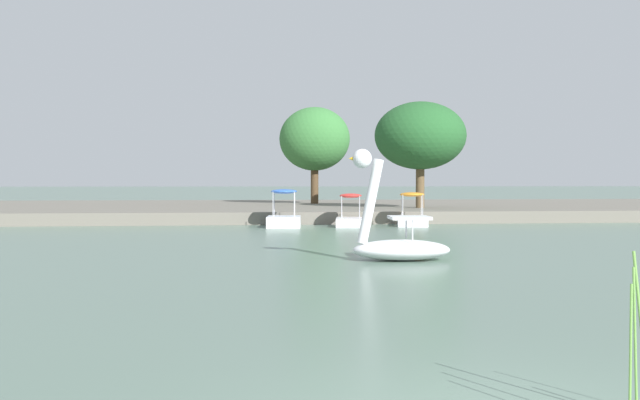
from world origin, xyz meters
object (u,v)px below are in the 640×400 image
at_px(swan_boat, 397,239).
at_px(tree_broadleaf_right, 420,136).
at_px(pedal_boat_red, 351,218).
at_px(tree_broadleaf_left, 315,139).
at_px(pedal_boat_orange, 412,216).
at_px(pedal_boat_blue, 284,217).

relative_size(swan_boat, tree_broadleaf_right, 0.43).
bearing_deg(pedal_boat_red, swan_boat, -94.15).
xyz_separation_m(tree_broadleaf_left, tree_broadleaf_right, (4.86, -8.49, -0.26)).
relative_size(pedal_boat_orange, pedal_boat_blue, 0.97).
distance_m(pedal_boat_blue, tree_broadleaf_right, 11.17).
relative_size(pedal_boat_red, tree_broadleaf_left, 0.37).
xyz_separation_m(pedal_boat_red, pedal_boat_blue, (-2.97, 0.06, 0.06)).
relative_size(swan_boat, pedal_boat_orange, 1.21).
relative_size(pedal_boat_orange, tree_broadleaf_right, 0.35).
height_order(pedal_boat_red, pedal_boat_blue, pedal_boat_blue).
relative_size(pedal_boat_red, tree_broadleaf_right, 0.35).
bearing_deg(swan_boat, tree_broadleaf_left, 87.94).
distance_m(pedal_boat_orange, pedal_boat_blue, 5.83).
bearing_deg(pedal_boat_red, tree_broadleaf_left, 89.92).
relative_size(swan_boat, pedal_boat_blue, 1.17).
relative_size(tree_broadleaf_left, tree_broadleaf_right, 0.94).
height_order(swan_boat, tree_broadleaf_right, tree_broadleaf_right).
distance_m(swan_boat, pedal_boat_red, 14.58).
height_order(pedal_boat_blue, tree_broadleaf_right, tree_broadleaf_right).
height_order(swan_boat, pedal_boat_blue, swan_boat).
xyz_separation_m(pedal_boat_orange, pedal_boat_blue, (-5.83, -0.17, 0.01)).
height_order(pedal_boat_orange, pedal_boat_blue, pedal_boat_blue).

